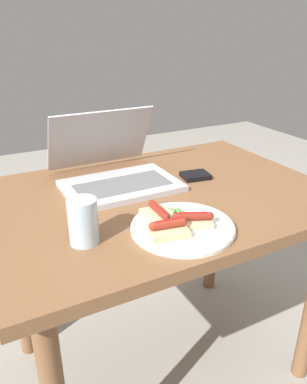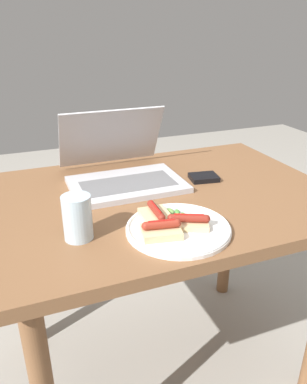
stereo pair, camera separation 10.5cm
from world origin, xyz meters
The scene contains 10 objects.
ground_plane centered at (0.00, 0.00, 0.00)m, with size 6.00×6.00×0.00m, color #9E998E.
desk centered at (0.00, 0.00, 0.63)m, with size 1.07×0.77×0.74m.
laptop centered at (-0.10, 0.14, 0.78)m, with size 0.37×0.36×0.23m.
plate centered at (-0.06, -0.23, 0.75)m, with size 0.27×0.27×0.02m.
sausage_toast_left centered at (-0.04, -0.24, 0.76)m, with size 0.12×0.10×0.04m.
sausage_toast_middle centered at (-0.12, -0.25, 0.76)m, with size 0.11×0.09×0.04m.
sausage_toast_right centered at (-0.10, -0.17, 0.76)m, with size 0.08×0.11×0.04m.
salad_pile centered at (-0.04, -0.17, 0.75)m, with size 0.06×0.07×0.01m.
drinking_glass centered at (-0.31, -0.17, 0.79)m, with size 0.07×0.07×0.12m.
external_drive centered at (0.17, 0.06, 0.75)m, with size 0.10×0.09×0.02m.
Camera 1 is at (-0.52, -0.96, 1.23)m, focal length 35.00 mm.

